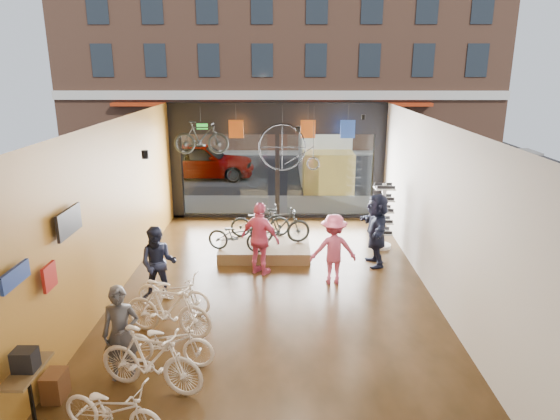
{
  "coord_description": "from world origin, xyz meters",
  "views": [
    {
      "loc": [
        0.21,
        -10.14,
        4.92
      ],
      "look_at": [
        0.12,
        1.4,
        1.57
      ],
      "focal_mm": 32.0,
      "sensor_mm": 36.0,
      "label": 1
    }
  ],
  "objects_px": {
    "floor_bike_0": "(113,409)",
    "floor_bike_3": "(168,309)",
    "floor_bike_4": "(173,293)",
    "customer_2": "(260,239)",
    "floor_bike_2": "(168,342)",
    "customer_3": "(333,249)",
    "customer_5": "(376,230)",
    "penny_farthing": "(292,149)",
    "display_bike_right": "(260,221)",
    "customer_1": "(158,264)",
    "display_platform": "(265,248)",
    "display_bike_left": "(237,236)",
    "display_bike_mid": "(280,226)",
    "box_truck": "(324,156)",
    "street_car": "(200,160)",
    "floor_bike_1": "(151,360)",
    "customer_0": "(121,334)",
    "sunglasses_rack": "(383,216)",
    "hung_bike": "(201,138)"
  },
  "relations": [
    {
      "from": "floor_bike_0",
      "to": "floor_bike_3",
      "type": "bearing_deg",
      "value": 12.65
    },
    {
      "from": "floor_bike_4",
      "to": "customer_2",
      "type": "bearing_deg",
      "value": -24.25
    },
    {
      "from": "floor_bike_2",
      "to": "customer_3",
      "type": "height_order",
      "value": "customer_3"
    },
    {
      "from": "floor_bike_0",
      "to": "customer_2",
      "type": "relative_size",
      "value": 0.86
    },
    {
      "from": "floor_bike_4",
      "to": "customer_5",
      "type": "height_order",
      "value": "customer_5"
    },
    {
      "from": "penny_farthing",
      "to": "display_bike_right",
      "type": "bearing_deg",
      "value": -118.22
    },
    {
      "from": "floor_bike_4",
      "to": "customer_1",
      "type": "height_order",
      "value": "customer_1"
    },
    {
      "from": "display_bike_right",
      "to": "penny_farthing",
      "type": "height_order",
      "value": "penny_farthing"
    },
    {
      "from": "customer_1",
      "to": "display_platform",
      "type": "bearing_deg",
      "value": 49.03
    },
    {
      "from": "display_bike_left",
      "to": "display_bike_mid",
      "type": "distance_m",
      "value": 1.24
    },
    {
      "from": "box_truck",
      "to": "floor_bike_2",
      "type": "xyz_separation_m",
      "value": [
        -3.7,
        -13.68,
        -0.78
      ]
    },
    {
      "from": "box_truck",
      "to": "floor_bike_3",
      "type": "xyz_separation_m",
      "value": [
        -3.91,
        -12.7,
        -0.67
      ]
    },
    {
      "from": "street_car",
      "to": "floor_bike_1",
      "type": "bearing_deg",
      "value": -173.66
    },
    {
      "from": "street_car",
      "to": "customer_0",
      "type": "relative_size",
      "value": 2.99
    },
    {
      "from": "display_platform",
      "to": "customer_2",
      "type": "distance_m",
      "value": 1.57
    },
    {
      "from": "floor_bike_4",
      "to": "penny_farthing",
      "type": "xyz_separation_m",
      "value": [
        2.51,
        5.61,
        2.07
      ]
    },
    {
      "from": "floor_bike_0",
      "to": "display_platform",
      "type": "bearing_deg",
      "value": 1.39
    },
    {
      "from": "floor_bike_2",
      "to": "customer_3",
      "type": "distance_m",
      "value": 4.61
    },
    {
      "from": "display_bike_mid",
      "to": "customer_2",
      "type": "distance_m",
      "value": 1.42
    },
    {
      "from": "floor_bike_4",
      "to": "floor_bike_1",
      "type": "bearing_deg",
      "value": -159.21
    },
    {
      "from": "floor_bike_0",
      "to": "customer_5",
      "type": "height_order",
      "value": "customer_5"
    },
    {
      "from": "box_truck",
      "to": "display_bike_mid",
      "type": "relative_size",
      "value": 3.75
    },
    {
      "from": "street_car",
      "to": "penny_farthing",
      "type": "distance_m",
      "value": 8.4
    },
    {
      "from": "floor_bike_1",
      "to": "display_bike_mid",
      "type": "relative_size",
      "value": 1.09
    },
    {
      "from": "floor_bike_3",
      "to": "display_platform",
      "type": "relative_size",
      "value": 0.75
    },
    {
      "from": "display_bike_right",
      "to": "customer_0",
      "type": "bearing_deg",
      "value": 158.77
    },
    {
      "from": "display_bike_right",
      "to": "box_truck",
      "type": "bearing_deg",
      "value": -20.86
    },
    {
      "from": "sunglasses_rack",
      "to": "hung_bike",
      "type": "xyz_separation_m",
      "value": [
        -5.12,
        1.15,
        2.0
      ]
    },
    {
      "from": "display_platform",
      "to": "customer_2",
      "type": "xyz_separation_m",
      "value": [
        -0.05,
        -1.38,
        0.75
      ]
    },
    {
      "from": "floor_bike_1",
      "to": "customer_1",
      "type": "relative_size",
      "value": 1.07
    },
    {
      "from": "floor_bike_1",
      "to": "floor_bike_4",
      "type": "relative_size",
      "value": 1.08
    },
    {
      "from": "floor_bike_1",
      "to": "floor_bike_2",
      "type": "relative_size",
      "value": 1.1
    },
    {
      "from": "display_bike_left",
      "to": "floor_bike_1",
      "type": "bearing_deg",
      "value": -175.93
    },
    {
      "from": "floor_bike_0",
      "to": "customer_2",
      "type": "bearing_deg",
      "value": -1.52
    },
    {
      "from": "customer_0",
      "to": "sunglasses_rack",
      "type": "height_order",
      "value": "sunglasses_rack"
    },
    {
      "from": "box_truck",
      "to": "customer_3",
      "type": "relative_size",
      "value": 3.68
    },
    {
      "from": "display_platform",
      "to": "customer_0",
      "type": "relative_size",
      "value": 1.49
    },
    {
      "from": "street_car",
      "to": "display_bike_left",
      "type": "xyz_separation_m",
      "value": [
        2.57,
        -10.01,
        -0.11
      ]
    },
    {
      "from": "box_truck",
      "to": "customer_1",
      "type": "xyz_separation_m",
      "value": [
        -4.43,
        -11.2,
        -0.38
      ]
    },
    {
      "from": "box_truck",
      "to": "display_bike_right",
      "type": "relative_size",
      "value": 3.71
    },
    {
      "from": "display_bike_left",
      "to": "penny_farthing",
      "type": "bearing_deg",
      "value": -13.83
    },
    {
      "from": "floor_bike_0",
      "to": "display_bike_mid",
      "type": "relative_size",
      "value": 0.95
    },
    {
      "from": "floor_bike_3",
      "to": "customer_0",
      "type": "distance_m",
      "value": 1.46
    },
    {
      "from": "display_bike_left",
      "to": "hung_bike",
      "type": "distance_m",
      "value": 3.35
    },
    {
      "from": "penny_farthing",
      "to": "hung_bike",
      "type": "xyz_separation_m",
      "value": [
        -2.63,
        -0.62,
        0.43
      ]
    },
    {
      "from": "display_platform",
      "to": "hung_bike",
      "type": "height_order",
      "value": "hung_bike"
    },
    {
      "from": "floor_bike_2",
      "to": "penny_farthing",
      "type": "xyz_separation_m",
      "value": [
        2.21,
        7.5,
        2.08
      ]
    },
    {
      "from": "street_car",
      "to": "sunglasses_rack",
      "type": "xyz_separation_m",
      "value": [
        6.51,
        -8.95,
        0.1
      ]
    },
    {
      "from": "floor_bike_2",
      "to": "display_bike_right",
      "type": "distance_m",
      "value": 5.97
    },
    {
      "from": "street_car",
      "to": "display_bike_right",
      "type": "xyz_separation_m",
      "value": [
        3.11,
        -8.87,
        -0.09
      ]
    }
  ]
}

